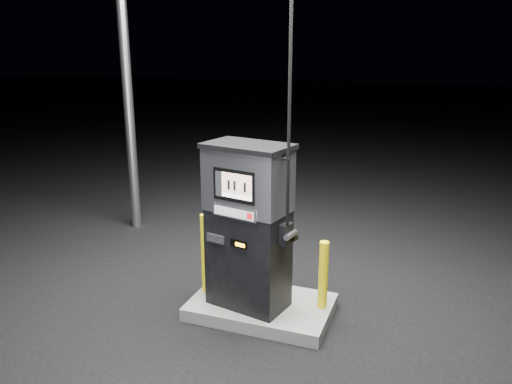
% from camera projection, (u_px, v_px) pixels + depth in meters
% --- Properties ---
extents(ground, '(80.00, 80.00, 0.00)m').
position_uv_depth(ground, '(261.00, 313.00, 5.81)').
color(ground, black).
rests_on(ground, ground).
extents(pump_island, '(1.60, 1.00, 0.15)m').
position_uv_depth(pump_island, '(261.00, 307.00, 5.79)').
color(pump_island, '#5F605B').
rests_on(pump_island, ground).
extents(fuel_dispenser, '(1.07, 0.73, 3.85)m').
position_uv_depth(fuel_dispenser, '(248.00, 225.00, 5.45)').
color(fuel_dispenser, black).
rests_on(fuel_dispenser, pump_island).
extents(bollard_left, '(0.16, 0.16, 0.96)m').
position_uv_depth(bollard_left, '(206.00, 253.00, 5.89)').
color(bollard_left, yellow).
rests_on(bollard_left, pump_island).
extents(bollard_right, '(0.13, 0.13, 0.79)m').
position_uv_depth(bollard_right, '(323.00, 275.00, 5.53)').
color(bollard_right, yellow).
rests_on(bollard_right, pump_island).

